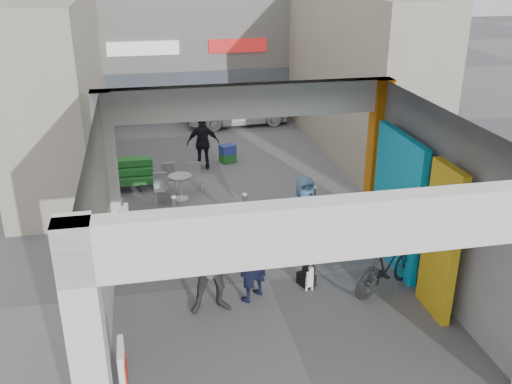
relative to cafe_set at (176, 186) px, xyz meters
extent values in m
plane|color=slate|center=(1.47, -4.68, -0.28)|extent=(90.00, 90.00, 0.00)
cube|color=silver|center=(-1.53, -8.68, 1.47)|extent=(0.40, 0.40, 3.50)
cube|color=silver|center=(-1.53, -2.68, 1.47)|extent=(0.40, 0.40, 3.50)
cube|color=orange|center=(4.47, -2.68, 1.47)|extent=(0.40, 0.40, 3.50)
plane|color=beige|center=(-1.53, -5.68, 1.47)|extent=(0.00, 6.40, 6.40)
plane|color=#949599|center=(4.47, -5.68, 1.47)|extent=(0.00, 6.40, 6.40)
cube|color=#0DA7DB|center=(4.17, -4.48, 1.12)|extent=(0.15, 2.00, 2.80)
cube|color=gold|center=(4.17, -6.28, 1.12)|extent=(0.15, 1.00, 2.80)
plane|color=beige|center=(1.47, -5.68, 3.22)|extent=(6.40, 6.40, 0.00)
cube|color=silver|center=(1.47, -2.63, 2.87)|extent=(6.40, 0.30, 0.70)
cube|color=silver|center=(1.47, -8.73, 2.87)|extent=(6.40, 0.30, 0.70)
cube|color=white|center=(1.47, -2.46, 2.82)|extent=(4.20, 0.05, 0.55)
cube|color=silver|center=(1.47, 9.32, 3.72)|extent=(18.00, 4.00, 8.00)
cube|color=#515966|center=(1.47, 7.27, 0.72)|extent=(16.20, 0.06, 1.80)
cube|color=white|center=(-0.53, 7.28, 2.52)|extent=(2.60, 0.06, 0.50)
cube|color=red|center=(2.97, 7.28, 2.52)|extent=(2.20, 0.06, 0.50)
cube|color=#A19A85|center=(-3.03, 2.82, 2.22)|extent=(2.00, 9.00, 5.00)
cube|color=#A19A85|center=(5.97, 2.82, 2.22)|extent=(2.00, 9.00, 5.00)
cylinder|color=gray|center=(-0.19, -2.31, 0.19)|extent=(0.09, 0.09, 0.94)
cylinder|color=gray|center=(1.42, -2.40, 0.18)|extent=(0.09, 0.09, 0.91)
cylinder|color=gray|center=(3.16, -2.19, 0.14)|extent=(0.09, 0.09, 0.85)
cube|color=white|center=(-1.28, -7.54, 0.22)|extent=(0.09, 0.55, 1.00)
cube|color=red|center=(-1.24, -7.54, 0.27)|extent=(0.04, 0.39, 0.40)
cube|color=white|center=(-1.28, -2.82, 0.22)|extent=(0.18, 0.56, 1.00)
cube|color=red|center=(-1.24, -2.82, 0.27)|extent=(0.11, 0.39, 0.40)
cylinder|color=#98999D|center=(0.10, -0.25, 0.04)|extent=(0.05, 0.05, 0.63)
cylinder|color=#98999D|center=(0.10, -0.25, -0.27)|extent=(0.39, 0.39, 0.02)
cylinder|color=#98999D|center=(0.10, -0.25, 0.36)|extent=(0.62, 0.62, 0.04)
cube|color=#98999D|center=(-0.43, -0.42, -0.08)|extent=(0.33, 0.33, 0.40)
cube|color=#98999D|center=(-0.43, -0.27, 0.31)|extent=(0.33, 0.04, 0.40)
cube|color=#98999D|center=(0.54, 0.19, -0.08)|extent=(0.33, 0.33, 0.40)
cube|color=#98999D|center=(0.54, 0.35, 0.31)|extent=(0.33, 0.04, 0.40)
cube|color=#98999D|center=(-0.16, 0.28, -0.08)|extent=(0.33, 0.33, 0.40)
cube|color=#98999D|center=(-0.16, 0.44, 0.31)|extent=(0.33, 0.04, 0.40)
cube|color=black|center=(-1.09, 0.71, -0.12)|extent=(1.25, 0.63, 0.31)
cube|color=#175220|center=(-1.09, 0.56, 0.03)|extent=(1.04, 0.37, 0.19)
cube|color=#175220|center=(-1.09, 0.71, 0.24)|extent=(1.04, 0.37, 0.19)
cube|color=#175220|center=(-1.09, 0.87, 0.45)|extent=(1.04, 0.37, 0.19)
cube|color=#175220|center=(1.75, 2.33, -0.14)|extent=(0.54, 0.48, 0.28)
cube|color=navy|center=(1.75, 2.33, 0.14)|extent=(0.54, 0.48, 0.28)
cube|color=black|center=(2.16, -4.99, -0.16)|extent=(0.25, 0.33, 0.25)
cube|color=black|center=(2.16, -5.12, 0.03)|extent=(0.19, 0.16, 0.37)
cube|color=white|center=(2.16, -5.21, -0.01)|extent=(0.15, 0.03, 0.35)
cylinder|color=white|center=(2.11, -5.19, -0.14)|extent=(0.05, 0.05, 0.29)
cylinder|color=white|center=(2.22, -5.19, -0.14)|extent=(0.05, 0.05, 0.29)
sphere|color=black|center=(2.16, -5.14, 0.25)|extent=(0.19, 0.19, 0.19)
cube|color=white|center=(2.16, -5.24, 0.23)|extent=(0.08, 0.12, 0.06)
cone|color=black|center=(2.11, -5.10, 0.35)|extent=(0.07, 0.07, 0.08)
cone|color=black|center=(2.22, -5.10, 0.35)|extent=(0.07, 0.07, 0.08)
imported|color=black|center=(1.03, -5.22, 0.67)|extent=(0.82, 0.80, 1.90)
imported|color=#424144|center=(0.33, -5.50, 0.69)|extent=(0.94, 0.74, 1.93)
imported|color=#5C89B4|center=(2.59, -3.27, 0.51)|extent=(0.84, 0.62, 1.58)
imported|color=black|center=(0.96, 1.90, 0.53)|extent=(0.99, 0.49, 1.62)
imported|color=black|center=(3.57, -3.75, 0.20)|extent=(1.93, 1.18, 0.96)
imported|color=black|center=(3.62, -5.46, 0.25)|extent=(1.81, 1.23, 1.06)
imported|color=white|center=(2.76, 6.45, 0.37)|extent=(3.94, 1.81, 1.31)
camera|label=1|loc=(-0.72, -14.21, 5.75)|focal=40.00mm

